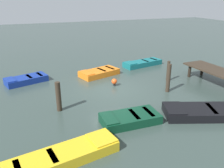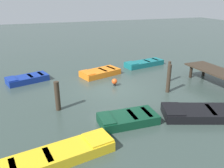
{
  "view_description": "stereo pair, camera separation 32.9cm",
  "coord_description": "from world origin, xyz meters",
  "px_view_note": "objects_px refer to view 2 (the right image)",
  "views": [
    {
      "loc": [
        12.38,
        -4.84,
        5.43
      ],
      "look_at": [
        0.0,
        0.0,
        0.35
      ],
      "focal_mm": 37.07,
      "sensor_mm": 36.0,
      "label": 1
    },
    {
      "loc": [
        12.49,
        -4.53,
        5.43
      ],
      "look_at": [
        0.0,
        0.0,
        0.35
      ],
      "focal_mm": 37.07,
      "sensor_mm": 36.0,
      "label": 2
    }
  ],
  "objects_px": {
    "dock_segment": "(220,73)",
    "mooring_piling_near_right": "(169,79)",
    "mooring_piling_near_left": "(169,72)",
    "marker_buoy": "(115,82)",
    "rowboat_blue": "(27,79)",
    "mooring_piling_far_right": "(57,96)",
    "rowboat_teal": "(144,63)",
    "rowboat_dark_green": "(128,119)",
    "rowboat_black": "(203,113)",
    "rowboat_orange": "(100,73)",
    "rowboat_yellow": "(58,156)"
  },
  "relations": [
    {
      "from": "rowboat_teal",
      "to": "mooring_piling_near_left",
      "type": "bearing_deg",
      "value": 76.37
    },
    {
      "from": "marker_buoy",
      "to": "rowboat_black",
      "type": "bearing_deg",
      "value": 25.89
    },
    {
      "from": "marker_buoy",
      "to": "mooring_piling_near_left",
      "type": "bearing_deg",
      "value": 82.77
    },
    {
      "from": "rowboat_blue",
      "to": "rowboat_orange",
      "type": "bearing_deg",
      "value": 158.82
    },
    {
      "from": "rowboat_dark_green",
      "to": "rowboat_black",
      "type": "bearing_deg",
      "value": 170.04
    },
    {
      "from": "marker_buoy",
      "to": "rowboat_orange",
      "type": "bearing_deg",
      "value": -173.54
    },
    {
      "from": "dock_segment",
      "to": "rowboat_teal",
      "type": "distance_m",
      "value": 6.15
    },
    {
      "from": "rowboat_orange",
      "to": "marker_buoy",
      "type": "bearing_deg",
      "value": 79.09
    },
    {
      "from": "mooring_piling_near_right",
      "to": "mooring_piling_far_right",
      "type": "bearing_deg",
      "value": -88.94
    },
    {
      "from": "dock_segment",
      "to": "rowboat_teal",
      "type": "relative_size",
      "value": 1.39
    },
    {
      "from": "rowboat_yellow",
      "to": "rowboat_teal",
      "type": "distance_m",
      "value": 12.61
    },
    {
      "from": "dock_segment",
      "to": "rowboat_blue",
      "type": "distance_m",
      "value": 12.58
    },
    {
      "from": "rowboat_black",
      "to": "rowboat_teal",
      "type": "distance_m",
      "value": 8.78
    },
    {
      "from": "rowboat_teal",
      "to": "rowboat_black",
      "type": "bearing_deg",
      "value": 70.21
    },
    {
      "from": "rowboat_teal",
      "to": "marker_buoy",
      "type": "relative_size",
      "value": 7.3
    },
    {
      "from": "dock_segment",
      "to": "marker_buoy",
      "type": "xyz_separation_m",
      "value": [
        -2.2,
        -6.31,
        -0.55
      ]
    },
    {
      "from": "rowboat_orange",
      "to": "rowboat_yellow",
      "type": "distance_m",
      "value": 9.39
    },
    {
      "from": "mooring_piling_near_left",
      "to": "rowboat_dark_green",
      "type": "bearing_deg",
      "value": -49.49
    },
    {
      "from": "rowboat_orange",
      "to": "mooring_piling_near_left",
      "type": "distance_m",
      "value": 4.88
    },
    {
      "from": "mooring_piling_near_left",
      "to": "marker_buoy",
      "type": "relative_size",
      "value": 2.9
    },
    {
      "from": "rowboat_black",
      "to": "rowboat_yellow",
      "type": "bearing_deg",
      "value": 27.01
    },
    {
      "from": "mooring_piling_near_right",
      "to": "marker_buoy",
      "type": "height_order",
      "value": "mooring_piling_near_right"
    },
    {
      "from": "rowboat_blue",
      "to": "rowboat_black",
      "type": "distance_m",
      "value": 11.16
    },
    {
      "from": "rowboat_blue",
      "to": "mooring_piling_far_right",
      "type": "distance_m",
      "value": 5.08
    },
    {
      "from": "rowboat_orange",
      "to": "marker_buoy",
      "type": "distance_m",
      "value": 2.34
    },
    {
      "from": "rowboat_blue",
      "to": "mooring_piling_near_right",
      "type": "height_order",
      "value": "mooring_piling_near_right"
    },
    {
      "from": "rowboat_blue",
      "to": "rowboat_black",
      "type": "xyz_separation_m",
      "value": [
        7.96,
        7.82,
        -0.0
      ]
    },
    {
      "from": "rowboat_teal",
      "to": "mooring_piling_far_right",
      "type": "relative_size",
      "value": 2.3
    },
    {
      "from": "rowboat_black",
      "to": "rowboat_yellow",
      "type": "distance_m",
      "value": 7.0
    },
    {
      "from": "rowboat_blue",
      "to": "rowboat_dark_green",
      "type": "distance_m",
      "value": 8.36
    },
    {
      "from": "rowboat_teal",
      "to": "mooring_piling_far_right",
      "type": "distance_m",
      "value": 9.55
    },
    {
      "from": "rowboat_blue",
      "to": "mooring_piling_far_right",
      "type": "bearing_deg",
      "value": 89.11
    },
    {
      "from": "rowboat_orange",
      "to": "marker_buoy",
      "type": "xyz_separation_m",
      "value": [
        2.32,
        0.26,
        0.07
      ]
    },
    {
      "from": "rowboat_orange",
      "to": "mooring_piling_near_right",
      "type": "bearing_deg",
      "value": 106.3
    },
    {
      "from": "rowboat_dark_green",
      "to": "mooring_piling_near_right",
      "type": "relative_size",
      "value": 1.56
    },
    {
      "from": "rowboat_orange",
      "to": "mooring_piling_near_left",
      "type": "height_order",
      "value": "mooring_piling_near_left"
    },
    {
      "from": "rowboat_black",
      "to": "mooring_piling_near_right",
      "type": "xyz_separation_m",
      "value": [
        -3.23,
        0.09,
        0.64
      ]
    },
    {
      "from": "rowboat_dark_green",
      "to": "mooring_piling_far_right",
      "type": "bearing_deg",
      "value": -39.15
    },
    {
      "from": "rowboat_black",
      "to": "marker_buoy",
      "type": "bearing_deg",
      "value": -43.97
    },
    {
      "from": "mooring_piling_near_right",
      "to": "rowboat_blue",
      "type": "bearing_deg",
      "value": -120.89
    },
    {
      "from": "marker_buoy",
      "to": "rowboat_yellow",
      "type": "bearing_deg",
      "value": -35.69
    },
    {
      "from": "rowboat_black",
      "to": "rowboat_dark_green",
      "type": "height_order",
      "value": "same"
    },
    {
      "from": "rowboat_black",
      "to": "mooring_piling_far_right",
      "type": "bearing_deg",
      "value": -5.7
    },
    {
      "from": "rowboat_dark_green",
      "to": "mooring_piling_far_right",
      "type": "distance_m",
      "value": 3.71
    },
    {
      "from": "rowboat_black",
      "to": "rowboat_dark_green",
      "type": "distance_m",
      "value": 3.7
    },
    {
      "from": "rowboat_teal",
      "to": "mooring_piling_near_left",
      "type": "distance_m",
      "value": 3.91
    },
    {
      "from": "rowboat_orange",
      "to": "rowboat_blue",
      "type": "bearing_deg",
      "value": -21.49
    },
    {
      "from": "dock_segment",
      "to": "mooring_piling_near_right",
      "type": "xyz_separation_m",
      "value": [
        -0.15,
        -3.66,
        0.03
      ]
    },
    {
      "from": "rowboat_black",
      "to": "rowboat_yellow",
      "type": "height_order",
      "value": "same"
    },
    {
      "from": "rowboat_yellow",
      "to": "rowboat_teal",
      "type": "height_order",
      "value": "same"
    }
  ]
}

